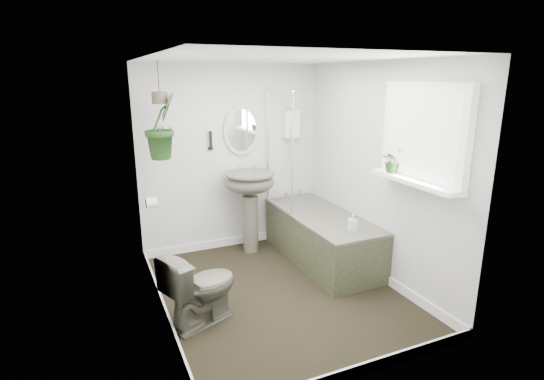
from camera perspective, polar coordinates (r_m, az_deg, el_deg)
name	(u,v)px	position (r m, az deg, el deg)	size (l,w,h in m)	color
floor	(278,293)	(4.49, 0.80, -13.65)	(2.30, 2.80, 0.02)	black
ceiling	(279,57)	(3.94, 0.93, 17.45)	(2.30, 2.80, 0.02)	white
wall_back	(231,158)	(5.34, -5.50, 4.26)	(2.30, 0.02, 2.30)	silver
wall_front	(367,231)	(2.90, 12.66, -5.45)	(2.30, 0.02, 2.30)	silver
wall_left	(155,197)	(3.74, -15.50, -0.94)	(0.02, 2.80, 2.30)	silver
wall_right	(377,173)	(4.65, 13.96, 2.26)	(0.02, 2.80, 2.30)	silver
skirting	(278,288)	(4.46, 0.80, -12.98)	(2.30, 2.80, 0.10)	white
bathtub	(322,238)	(5.10, 6.68, -6.37)	(0.72, 1.72, 0.58)	#4F4E41
bath_screen	(279,151)	(5.10, 1.01, 5.30)	(0.04, 0.72, 1.40)	silver
shower_box	(291,124)	(5.52, 2.62, 8.86)	(0.20, 0.10, 0.35)	white
oval_mirror	(242,130)	(5.29, -4.10, 8.03)	(0.46, 0.03, 0.62)	beige
wall_sconce	(211,140)	(5.18, -8.24, 6.63)	(0.04, 0.04, 0.22)	black
toilet_roll_holder	(151,203)	(4.48, -15.91, -1.66)	(0.11, 0.11, 0.11)	white
window_recess	(424,134)	(4.00, 19.74, 7.06)	(0.08, 1.00, 0.90)	white
window_sill	(413,181)	(4.03, 18.49, 1.12)	(0.18, 1.00, 0.04)	white
window_blinds	(420,135)	(3.97, 19.27, 7.05)	(0.01, 0.86, 0.76)	white
toilet	(201,287)	(3.89, -9.52, -12.76)	(0.38, 0.67, 0.69)	#4F4E41
pedestal_sink	(250,212)	(5.27, -2.93, -3.01)	(0.60, 0.51, 1.02)	#4F4E41
sill_plant	(393,160)	(4.22, 15.94, 3.86)	(0.21, 0.18, 0.24)	black
hanging_plant	(162,126)	(4.61, -14.63, 8.36)	(0.38, 0.31, 0.69)	black
soap_bottle	(353,222)	(4.51, 10.78, -4.29)	(0.08, 0.08, 0.18)	black
hanging_pot	(160,98)	(4.59, -14.87, 11.90)	(0.16, 0.16, 0.12)	#4A3C2F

